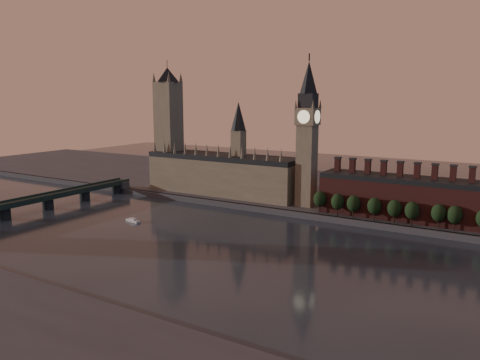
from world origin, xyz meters
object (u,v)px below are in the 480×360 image
object	(u,v)px
victoria_tower	(169,124)
river_boat	(133,220)
big_ben	(307,133)
westminster_bridge	(23,204)

from	to	relation	value
victoria_tower	river_boat	bearing A→B (deg)	-64.31
big_ben	westminster_bridge	size ratio (longest dim) A/B	0.54
big_ben	river_boat	distance (m)	134.36
big_ben	westminster_bridge	bearing A→B (deg)	-145.67
river_boat	westminster_bridge	bearing A→B (deg)	-151.66
big_ben	river_boat	world-z (taller)	big_ben
victoria_tower	westminster_bridge	world-z (taller)	victoria_tower
victoria_tower	big_ben	world-z (taller)	victoria_tower
westminster_bridge	big_ben	bearing A→B (deg)	34.33
big_ben	river_boat	xyz separation A→B (m)	(-85.70, -87.09, -55.91)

